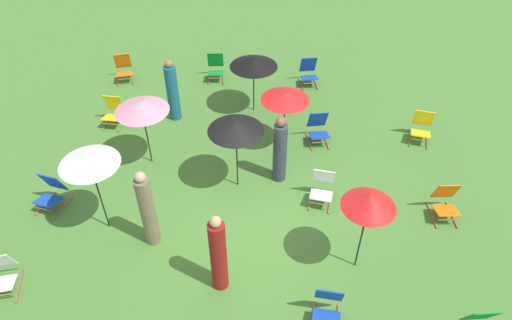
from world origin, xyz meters
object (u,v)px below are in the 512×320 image
at_px(deckchair_6, 422,127).
at_px(deckchair_8, 216,67).
at_px(umbrella_1, 141,106).
at_px(person_0, 147,210).
at_px(umbrella_3, 89,160).
at_px(person_2, 280,151).
at_px(deckchair_9, 51,193).
at_px(umbrella_0, 236,126).
at_px(deckchair_10, 328,308).
at_px(umbrella_4, 370,200).
at_px(deckchair_3, 113,111).
at_px(deckchair_5, 446,202).
at_px(umbrella_2, 285,96).
at_px(umbrella_5, 254,62).
at_px(deckchair_0, 322,187).
at_px(person_3, 173,92).
at_px(person_1, 218,255).
at_px(deckchair_2, 1,274).
at_px(deckchair_11, 124,68).
at_px(deckchair_4, 309,72).
at_px(deckchair_1, 318,129).

xyz_separation_m(deckchair_6, deckchair_8, (-5.71, 2.68, 0.00)).
bearing_deg(umbrella_1, person_0, -75.71).
relative_size(umbrella_3, person_2, 1.12).
distance_m(deckchair_9, umbrella_0, 4.33).
bearing_deg(person_0, deckchair_10, -44.65).
distance_m(umbrella_0, umbrella_4, 3.30).
bearing_deg(deckchair_9, deckchair_3, 95.01).
height_order(umbrella_0, umbrella_4, umbrella_4).
distance_m(deckchair_8, umbrella_4, 7.90).
xyz_separation_m(deckchair_5, deckchair_8, (-5.66, 5.37, 0.00)).
xyz_separation_m(umbrella_2, umbrella_5, (-0.86, 1.57, 0.01)).
bearing_deg(umbrella_0, deckchair_0, -10.53).
relative_size(deckchair_0, deckchair_6, 0.99).
distance_m(deckchair_8, umbrella_3, 6.54).
bearing_deg(person_3, umbrella_5, -73.59).
bearing_deg(person_1, umbrella_5, -100.02).
bearing_deg(deckchair_0, deckchair_2, -146.30).
bearing_deg(deckchair_11, deckchair_6, -33.48).
height_order(deckchair_4, person_3, person_3).
relative_size(deckchair_11, umbrella_5, 0.52).
height_order(deckchair_9, person_0, person_0).
distance_m(deckchair_1, deckchair_2, 7.72).
relative_size(deckchair_0, deckchair_8, 1.00).
distance_m(deckchair_9, umbrella_5, 5.89).
bearing_deg(deckchair_2, person_0, 10.86).
height_order(deckchair_3, umbrella_5, umbrella_5).
bearing_deg(deckchair_9, deckchair_2, -79.15).
xyz_separation_m(deckchair_1, deckchair_8, (-3.04, 2.93, 0.00)).
distance_m(umbrella_4, person_3, 6.56).
xyz_separation_m(deckchair_4, person_3, (-3.70, -2.06, 0.47)).
xyz_separation_m(deckchair_4, deckchair_9, (-5.75, -5.52, 0.00)).
height_order(deckchair_0, umbrella_5, umbrella_5).
xyz_separation_m(deckchair_1, person_1, (-1.99, -4.53, 0.52)).
bearing_deg(umbrella_0, umbrella_3, -150.98).
relative_size(deckchair_2, deckchair_3, 1.03).
bearing_deg(deckchair_8, deckchair_1, -50.05).
xyz_separation_m(person_1, person_3, (-1.90, 5.29, -0.05)).
distance_m(deckchair_6, deckchair_8, 6.31).
relative_size(person_1, person_2, 1.06).
xyz_separation_m(deckchair_3, umbrella_2, (4.59, -0.72, 1.15)).
distance_m(deckchair_4, person_3, 4.26).
height_order(deckchair_2, deckchair_5, same).
height_order(deckchair_1, deckchair_8, same).
xyz_separation_m(umbrella_0, umbrella_4, (2.52, -2.13, 0.12)).
xyz_separation_m(deckchair_8, umbrella_5, (1.29, -1.65, 1.15)).
height_order(umbrella_2, umbrella_3, umbrella_3).
xyz_separation_m(deckchair_1, deckchair_11, (-5.85, 2.69, 0.00)).
bearing_deg(deckchair_5, person_0, -173.77).
xyz_separation_m(umbrella_5, person_0, (-1.75, -4.85, -0.62)).
bearing_deg(person_1, deckchair_11, -69.56).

